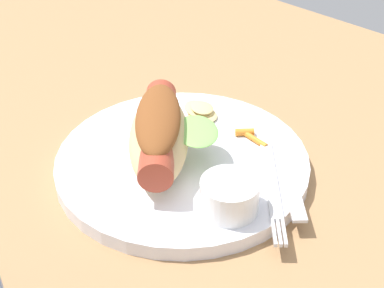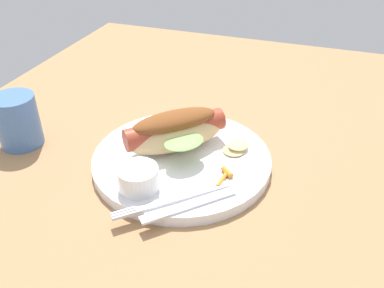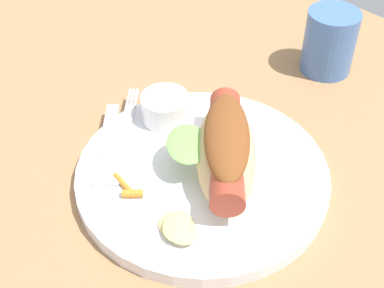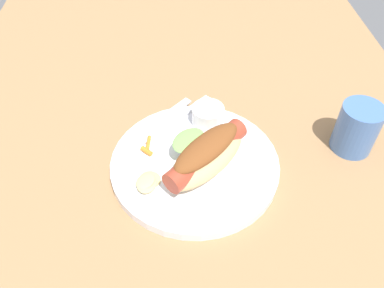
% 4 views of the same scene
% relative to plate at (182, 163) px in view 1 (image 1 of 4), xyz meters
% --- Properties ---
extents(ground_plane, '(1.20, 0.90, 0.02)m').
position_rel_plate_xyz_m(ground_plane, '(0.02, 0.01, -0.02)').
color(ground_plane, '#9E754C').
extents(plate, '(0.27, 0.27, 0.02)m').
position_rel_plate_xyz_m(plate, '(0.00, 0.00, 0.00)').
color(plate, white).
rests_on(plate, ground_plane).
extents(hot_dog, '(0.15, 0.15, 0.06)m').
position_rel_plate_xyz_m(hot_dog, '(-0.02, -0.02, 0.04)').
color(hot_dog, '#DBB77A').
rests_on(hot_dog, plate).
extents(sauce_ramekin, '(0.06, 0.06, 0.03)m').
position_rel_plate_xyz_m(sauce_ramekin, '(0.09, -0.03, 0.02)').
color(sauce_ramekin, white).
rests_on(sauce_ramekin, plate).
extents(fork, '(0.12, 0.13, 0.00)m').
position_rel_plate_xyz_m(fork, '(0.10, 0.03, 0.01)').
color(fork, silver).
rests_on(fork, plate).
extents(knife, '(0.10, 0.10, 0.00)m').
position_rel_plate_xyz_m(knife, '(0.10, 0.05, 0.01)').
color(knife, silver).
rests_on(knife, plate).
extents(chips_pile, '(0.06, 0.05, 0.01)m').
position_rel_plate_xyz_m(chips_pile, '(-0.04, 0.07, 0.01)').
color(chips_pile, '#DAC37C').
rests_on(chips_pile, plate).
extents(carrot_garnish, '(0.04, 0.02, 0.01)m').
position_rel_plate_xyz_m(carrot_garnish, '(0.03, 0.08, 0.01)').
color(carrot_garnish, orange).
rests_on(carrot_garnish, plate).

